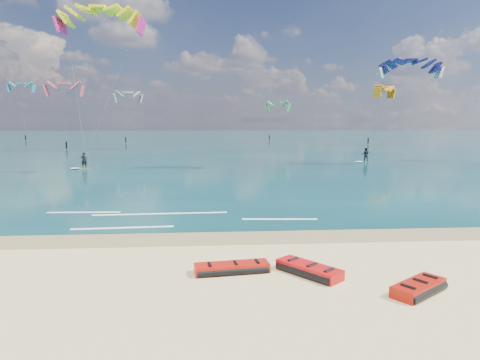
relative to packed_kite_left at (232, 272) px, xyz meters
name	(u,v)px	position (x,y,z in m)	size (l,w,h in m)	color
ground	(195,161)	(-2.67, 41.46, 0.00)	(320.00, 320.00, 0.00)	tan
wet_sand_strip	(168,239)	(-2.67, 4.46, 0.00)	(320.00, 2.40, 0.01)	brown
sea	(203,139)	(-2.67, 105.46, 0.02)	(320.00, 200.00, 0.04)	#082C30
packed_kite_left	(232,272)	(0.00, 0.00, 0.00)	(2.80, 1.05, 0.38)	#B81509
packed_kite_mid	(309,275)	(2.64, -0.41, 0.00)	(2.58, 1.17, 0.43)	red
packed_kite_right	(418,293)	(5.66, -2.22, 0.00)	(2.26, 1.13, 0.41)	#9E1106
kitesurfer_main	(92,86)	(-12.45, 30.07, 8.71)	(10.79, 7.86, 17.02)	#ACCE18
kitesurfer_far	(388,105)	(20.59, 35.97, 7.09)	(9.31, 6.41, 13.42)	gold
shoreline_foam	(159,217)	(-3.55, 8.60, 0.04)	(15.09, 4.25, 0.01)	white
distant_kites	(168,117)	(-9.83, 81.02, 5.95)	(87.79, 36.46, 14.19)	orange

